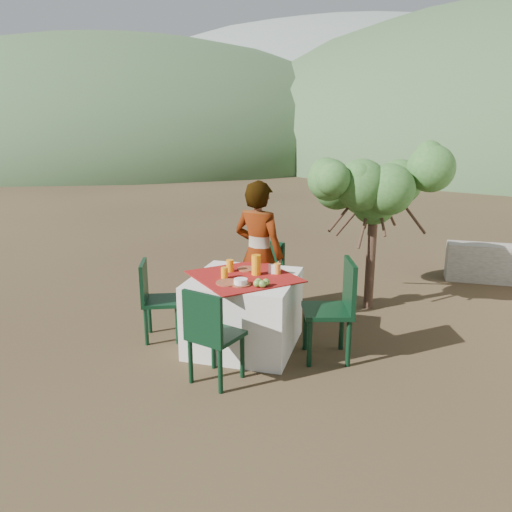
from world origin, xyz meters
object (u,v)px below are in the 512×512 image
(chair_near, at_px, (211,333))
(juice_pitcher, at_px, (256,265))
(chair_left, at_px, (155,296))
(person, at_px, (259,254))
(table, at_px, (244,311))
(chair_far, at_px, (265,274))
(shrub_tree, at_px, (379,195))
(chair_right, at_px, (336,305))

(chair_near, xyz_separation_m, juice_pitcher, (0.16, 0.90, 0.38))
(chair_left, xyz_separation_m, person, (0.95, 0.69, 0.35))
(person, xyz_separation_m, juice_pitcher, (0.12, -0.55, 0.04))
(chair_left, relative_size, person, 0.52)
(juice_pitcher, bearing_deg, chair_near, -100.09)
(table, height_order, chair_far, chair_far)
(shrub_tree, bearing_deg, chair_far, -156.17)
(chair_left, distance_m, person, 1.23)
(table, relative_size, chair_left, 1.52)
(chair_near, relative_size, chair_left, 1.03)
(chair_far, height_order, person, person)
(chair_far, bearing_deg, person, -67.26)
(chair_far, distance_m, chair_right, 1.40)
(person, relative_size, juice_pitcher, 8.06)
(table, bearing_deg, shrub_tree, 51.59)
(chair_far, distance_m, chair_left, 1.41)
(table, bearing_deg, juice_pitcher, 34.69)
(shrub_tree, bearing_deg, chair_right, -100.70)
(chair_right, xyz_separation_m, person, (-0.95, 0.64, 0.28))
(juice_pitcher, bearing_deg, shrub_tree, 52.76)
(chair_near, distance_m, juice_pitcher, 0.99)
(table, height_order, juice_pitcher, juice_pitcher)
(person, relative_size, shrub_tree, 0.93)
(chair_right, xyz_separation_m, juice_pitcher, (-0.83, 0.09, 0.32))
(chair_near, height_order, chair_right, chair_right)
(chair_near, xyz_separation_m, chair_left, (-0.91, 0.75, -0.01))
(table, xyz_separation_m, chair_far, (-0.04, 0.99, 0.11))
(chair_right, bearing_deg, chair_left, -104.59)
(chair_left, height_order, chair_right, chair_right)
(table, bearing_deg, chair_far, 92.33)
(chair_near, height_order, shrub_tree, shrub_tree)
(person, bearing_deg, chair_near, 105.03)
(chair_far, bearing_deg, table, -68.63)
(chair_near, xyz_separation_m, shrub_tree, (1.28, 2.37, 0.92))
(table, distance_m, person, 0.77)
(chair_far, distance_m, shrub_tree, 1.66)
(chair_far, distance_m, juice_pitcher, 1.00)
(person, bearing_deg, shrub_tree, -126.91)
(chair_right, distance_m, person, 1.18)
(chair_right, height_order, person, person)
(chair_near, distance_m, chair_right, 1.27)
(chair_right, distance_m, shrub_tree, 1.81)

